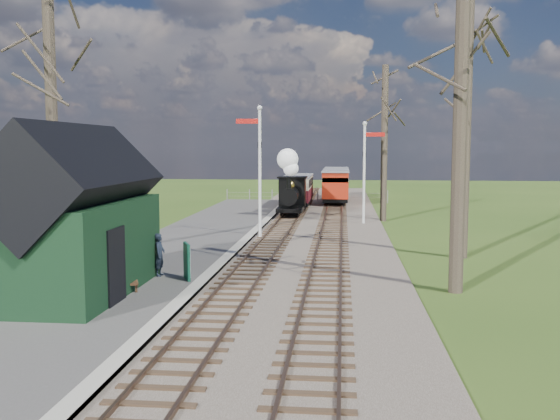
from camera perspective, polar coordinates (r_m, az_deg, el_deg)
The scene contains 19 objects.
ground at distance 13.72m, azimuth -7.90°, elevation -12.57°, with size 140.00×140.00×0.00m, color #314F18.
distant_hills at distance 79.73m, azimuth 4.37°, elevation -9.17°, with size 114.40×48.00×22.02m.
ballast_bed at distance 34.96m, azimuth 2.72°, elevation -1.24°, with size 8.00×60.00×0.10m, color brown.
track_near at distance 35.04m, azimuth 0.59°, elevation -1.13°, with size 1.60×60.00×0.15m.
track_far at distance 34.91m, azimuth 4.85°, elevation -1.18°, with size 1.60×60.00×0.15m.
platform at distance 27.78m, azimuth -8.12°, elevation -3.00°, with size 5.00×44.00×0.20m, color #474442.
coping_strip at distance 27.32m, azimuth -3.43°, elevation -3.09°, with size 0.40×44.00×0.21m, color #B2AD9E.
station_shed at distance 18.34m, azimuth -18.16°, elevation -0.90°, with size 3.25×6.30×4.78m.
semaphore_near at distance 28.92m, azimuth -1.99°, elevation 4.40°, with size 1.22×0.24×6.22m.
semaphore_far at distance 34.69m, azimuth 7.83°, elevation 4.13°, with size 1.22×0.24×5.72m.
bare_trees at distance 22.84m, azimuth 1.26°, elevation 8.03°, with size 15.51×22.39×12.00m.
fence_line at distance 48.88m, azimuth 2.42°, elevation 1.34°, with size 12.60×0.08×1.00m.
locomotive at distance 37.94m, azimuth 1.00°, elevation 2.10°, with size 1.61×3.77×4.04m.
coach at distance 44.00m, azimuth 1.67°, elevation 1.95°, with size 1.88×6.46×1.98m.
red_carriage_a at distance 46.65m, azimuth 5.10°, elevation 2.22°, with size 1.98×4.90×2.08m.
red_carriage_b at distance 52.14m, azimuth 5.17°, elevation 2.59°, with size 1.98×4.90×2.08m.
sign_board at distance 19.67m, azimuth -8.50°, elevation -4.66°, with size 0.39×0.74×1.14m.
bench at distance 18.86m, azimuth -13.98°, elevation -5.72°, with size 0.98×1.57×0.86m.
person at distance 20.32m, azimuth -10.96°, elevation -4.03°, with size 0.50×0.33×1.37m, color #19212E.
Camera 1 is at (3.12, -12.65, 4.30)m, focal length 40.00 mm.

